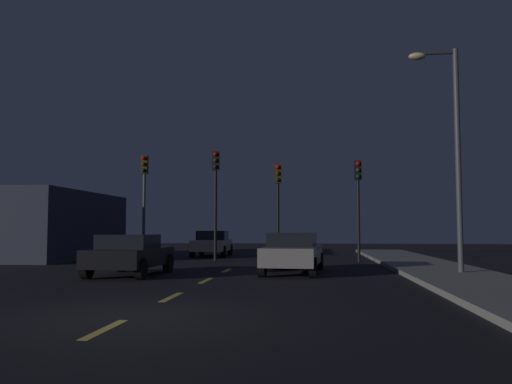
{
  "coord_description": "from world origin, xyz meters",
  "views": [
    {
      "loc": [
        3.12,
        -8.99,
        1.51
      ],
      "look_at": [
        0.75,
        13.27,
        3.08
      ],
      "focal_mm": 37.07,
      "sensor_mm": 36.0,
      "label": 1
    }
  ],
  "objects_px": {
    "traffic_signal_center_right": "(278,193)",
    "traffic_signal_center_left": "(216,184)",
    "car_stopped_ahead": "(293,252)",
    "traffic_signal_far_right": "(358,190)",
    "car_adjacent_lane": "(130,254)",
    "car_oncoming_far": "(212,243)",
    "traffic_signal_far_left": "(144,187)",
    "street_lamp_right": "(451,140)"
  },
  "relations": [
    {
      "from": "traffic_signal_center_left",
      "to": "street_lamp_right",
      "type": "relative_size",
      "value": 0.71
    },
    {
      "from": "traffic_signal_center_left",
      "to": "car_adjacent_lane",
      "type": "xyz_separation_m",
      "value": [
        -1.34,
        -7.97,
        -2.94
      ]
    },
    {
      "from": "car_stopped_ahead",
      "to": "traffic_signal_far_right",
      "type": "bearing_deg",
      "value": 66.63
    },
    {
      "from": "traffic_signal_center_left",
      "to": "car_adjacent_lane",
      "type": "height_order",
      "value": "traffic_signal_center_left"
    },
    {
      "from": "traffic_signal_far_left",
      "to": "traffic_signal_center_left",
      "type": "relative_size",
      "value": 0.97
    },
    {
      "from": "car_stopped_ahead",
      "to": "car_oncoming_far",
      "type": "distance_m",
      "value": 12.03
    },
    {
      "from": "car_stopped_ahead",
      "to": "traffic_signal_center_left",
      "type": "bearing_deg",
      "value": 121.35
    },
    {
      "from": "traffic_signal_far_left",
      "to": "traffic_signal_far_right",
      "type": "xyz_separation_m",
      "value": [
        10.2,
        -0.0,
        -0.26
      ]
    },
    {
      "from": "car_adjacent_lane",
      "to": "car_oncoming_far",
      "type": "height_order",
      "value": "car_oncoming_far"
    },
    {
      "from": "traffic_signal_far_right",
      "to": "car_adjacent_lane",
      "type": "distance_m",
      "value": 11.61
    },
    {
      "from": "car_oncoming_far",
      "to": "street_lamp_right",
      "type": "relative_size",
      "value": 0.53
    },
    {
      "from": "traffic_signal_center_left",
      "to": "street_lamp_right",
      "type": "height_order",
      "value": "street_lamp_right"
    },
    {
      "from": "traffic_signal_center_right",
      "to": "traffic_signal_far_right",
      "type": "relative_size",
      "value": 0.98
    },
    {
      "from": "traffic_signal_far_left",
      "to": "traffic_signal_center_left",
      "type": "xyz_separation_m",
      "value": [
        3.51,
        0.0,
        0.09
      ]
    },
    {
      "from": "car_stopped_ahead",
      "to": "car_oncoming_far",
      "type": "relative_size",
      "value": 1.2
    },
    {
      "from": "traffic_signal_center_right",
      "to": "car_oncoming_far",
      "type": "bearing_deg",
      "value": 131.29
    },
    {
      "from": "traffic_signal_far_left",
      "to": "car_adjacent_lane",
      "type": "height_order",
      "value": "traffic_signal_far_left"
    },
    {
      "from": "traffic_signal_far_left",
      "to": "traffic_signal_far_right",
      "type": "relative_size",
      "value": 1.09
    },
    {
      "from": "car_adjacent_lane",
      "to": "car_oncoming_far",
      "type": "distance_m",
      "value": 12.52
    },
    {
      "from": "car_adjacent_lane",
      "to": "traffic_signal_center_left",
      "type": "bearing_deg",
      "value": 80.46
    },
    {
      "from": "car_oncoming_far",
      "to": "traffic_signal_far_right",
      "type": "bearing_deg",
      "value": -30.49
    },
    {
      "from": "car_stopped_ahead",
      "to": "street_lamp_right",
      "type": "distance_m",
      "value": 6.36
    },
    {
      "from": "car_oncoming_far",
      "to": "traffic_signal_center_left",
      "type": "bearing_deg",
      "value": -77.4
    },
    {
      "from": "traffic_signal_center_left",
      "to": "traffic_signal_center_right",
      "type": "bearing_deg",
      "value": -0.03
    },
    {
      "from": "traffic_signal_far_left",
      "to": "traffic_signal_far_right",
      "type": "height_order",
      "value": "traffic_signal_far_left"
    },
    {
      "from": "traffic_signal_center_right",
      "to": "traffic_signal_center_left",
      "type": "bearing_deg",
      "value": 179.97
    },
    {
      "from": "traffic_signal_center_left",
      "to": "car_adjacent_lane",
      "type": "distance_m",
      "value": 8.6
    },
    {
      "from": "traffic_signal_center_right",
      "to": "traffic_signal_far_right",
      "type": "distance_m",
      "value": 3.72
    },
    {
      "from": "traffic_signal_center_left",
      "to": "car_oncoming_far",
      "type": "xyz_separation_m",
      "value": [
        -1.01,
        4.54,
        -2.91
      ]
    },
    {
      "from": "traffic_signal_center_left",
      "to": "traffic_signal_center_right",
      "type": "distance_m",
      "value": 3.0
    },
    {
      "from": "traffic_signal_center_right",
      "to": "traffic_signal_far_right",
      "type": "bearing_deg",
      "value": 0.0
    },
    {
      "from": "traffic_signal_far_right",
      "to": "car_oncoming_far",
      "type": "relative_size",
      "value": 1.19
    },
    {
      "from": "traffic_signal_center_left",
      "to": "traffic_signal_far_right",
      "type": "xyz_separation_m",
      "value": [
        6.7,
        -0.0,
        -0.35
      ]
    },
    {
      "from": "street_lamp_right",
      "to": "car_adjacent_lane",
      "type": "bearing_deg",
      "value": -176.27
    },
    {
      "from": "street_lamp_right",
      "to": "car_stopped_ahead",
      "type": "bearing_deg",
      "value": 170.43
    },
    {
      "from": "traffic_signal_far_right",
      "to": "car_stopped_ahead",
      "type": "height_order",
      "value": "traffic_signal_far_right"
    },
    {
      "from": "traffic_signal_center_right",
      "to": "car_stopped_ahead",
      "type": "distance_m",
      "value": 6.96
    },
    {
      "from": "traffic_signal_center_right",
      "to": "car_oncoming_far",
      "type": "height_order",
      "value": "traffic_signal_center_right"
    },
    {
      "from": "traffic_signal_far_right",
      "to": "street_lamp_right",
      "type": "distance_m",
      "value": 7.74
    },
    {
      "from": "traffic_signal_center_right",
      "to": "car_adjacent_lane",
      "type": "bearing_deg",
      "value": -118.43
    },
    {
      "from": "car_oncoming_far",
      "to": "street_lamp_right",
      "type": "distance_m",
      "value": 15.95
    },
    {
      "from": "traffic_signal_center_left",
      "to": "traffic_signal_center_right",
      "type": "relative_size",
      "value": 1.14
    }
  ]
}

